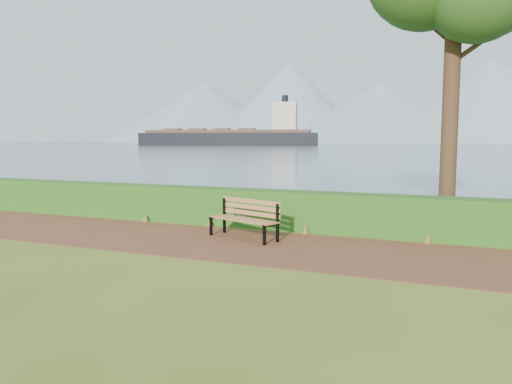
% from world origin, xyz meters
% --- Properties ---
extents(ground, '(140.00, 140.00, 0.00)m').
position_xyz_m(ground, '(0.00, 0.00, 0.00)').
color(ground, '#4F611B').
rests_on(ground, ground).
extents(path, '(40.00, 3.40, 0.01)m').
position_xyz_m(path, '(0.00, 0.30, 0.01)').
color(path, '#552C1D').
rests_on(path, ground).
extents(hedge, '(32.00, 0.85, 1.00)m').
position_xyz_m(hedge, '(0.00, 2.60, 0.50)').
color(hedge, '#174F16').
rests_on(hedge, ground).
extents(water, '(700.00, 510.00, 0.00)m').
position_xyz_m(water, '(0.00, 260.00, 0.01)').
color(water, '#425B6B').
rests_on(water, ground).
extents(mountains, '(585.00, 190.00, 70.00)m').
position_xyz_m(mountains, '(-9.17, 406.05, 27.70)').
color(mountains, '#7991A1').
rests_on(mountains, ground).
extents(bench, '(1.94, 1.13, 0.94)m').
position_xyz_m(bench, '(0.45, 0.96, 0.54)').
color(bench, black).
rests_on(bench, ground).
extents(cargo_ship, '(70.16, 27.36, 21.12)m').
position_xyz_m(cargo_ship, '(-78.72, 166.98, 3.15)').
color(cargo_ship, black).
rests_on(cargo_ship, ground).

